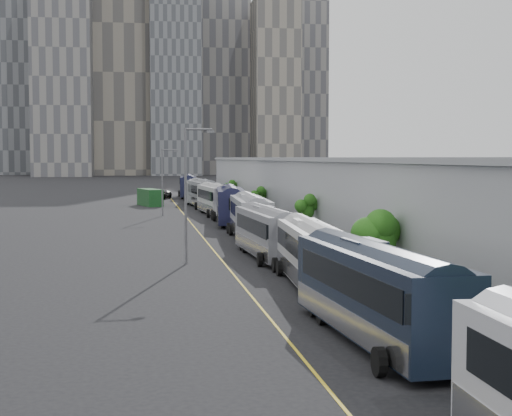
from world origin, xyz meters
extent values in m
cube|color=gray|center=(9.00, 55.00, 0.06)|extent=(10.00, 170.00, 0.12)
cube|color=gold|center=(-1.50, 55.00, 0.01)|extent=(0.12, 160.00, 0.02)
cube|color=gray|center=(13.00, 55.00, 3.40)|extent=(12.00, 160.00, 6.80)
cube|color=gray|center=(13.00, 55.00, 5.85)|extent=(12.45, 160.40, 2.57)
cube|color=gray|center=(7.10, 55.00, 7.00)|extent=(0.30, 160.00, 0.40)
cube|color=slate|center=(-35.00, 300.00, 47.50)|extent=(22.00, 22.00, 95.00)
cube|color=gray|center=(-12.00, 320.00, 60.00)|extent=(26.00, 24.00, 120.00)
cube|color=slate|center=(8.00, 310.00, 40.00)|extent=(20.00, 20.00, 80.00)
cube|color=slate|center=(28.00, 330.00, 52.50)|extent=(24.00, 24.00, 105.00)
cube|color=gray|center=(48.00, 305.00, 35.00)|extent=(18.00, 18.00, 70.00)
cube|color=slate|center=(-55.00, 340.00, 55.00)|extent=(28.00, 26.00, 110.00)
cube|color=slate|center=(65.00, 340.00, 45.00)|extent=(22.00, 22.00, 90.00)
cube|color=black|center=(1.80, 21.81, 1.95)|extent=(3.41, 13.31, 3.19)
cube|color=black|center=(1.80, 21.61, 2.53)|extent=(3.38, 11.73, 1.09)
cube|color=silver|center=(1.80, 21.81, 0.93)|extent=(3.43, 13.04, 1.02)
cube|color=black|center=(1.80, 23.33, 3.70)|extent=(1.45, 2.30, 0.30)
cube|color=#BDBDBF|center=(2.40, 35.98, 1.82)|extent=(3.16, 12.39, 2.97)
cube|color=black|center=(2.40, 35.79, 2.35)|extent=(3.13, 10.93, 1.01)
cube|color=silver|center=(2.40, 35.98, 0.87)|extent=(3.19, 12.15, 0.95)
cube|color=#BDBDBF|center=(2.40, 37.40, 3.45)|extent=(1.35, 2.14, 0.28)
cube|color=slate|center=(1.89, 47.80, 1.84)|extent=(3.06, 12.54, 3.01)
cube|color=black|center=(1.89, 47.61, 2.38)|extent=(3.05, 11.05, 1.02)
cube|color=silver|center=(1.89, 47.80, 0.88)|extent=(3.09, 12.30, 0.96)
cube|color=slate|center=(1.89, 49.24, 3.49)|extent=(1.34, 2.16, 0.29)
cube|color=#95969E|center=(2.54, 60.84, 1.98)|extent=(3.33, 13.46, 3.23)
cube|color=black|center=(2.54, 60.64, 2.56)|extent=(3.31, 11.87, 1.10)
cube|color=silver|center=(2.54, 60.84, 0.94)|extent=(3.36, 13.20, 1.03)
cube|color=#95969E|center=(2.54, 62.38, 3.75)|extent=(1.45, 2.32, 0.31)
cube|color=#171733|center=(2.66, 76.84, 2.07)|extent=(4.04, 14.19, 3.39)
cube|color=black|center=(2.66, 76.63, 2.68)|extent=(3.95, 12.53, 1.15)
cube|color=silver|center=(2.66, 76.84, 0.99)|extent=(4.06, 13.92, 1.09)
cube|color=#171733|center=(2.66, 78.46, 3.93)|extent=(1.61, 2.48, 0.32)
cube|color=silver|center=(2.36, 90.43, 1.98)|extent=(3.53, 13.49, 3.23)
cube|color=black|center=(2.36, 90.22, 2.56)|extent=(3.48, 11.89, 1.10)
cube|color=silver|center=(2.36, 90.43, 0.94)|extent=(3.55, 13.23, 1.03)
cube|color=silver|center=(2.36, 91.97, 3.75)|extent=(1.48, 2.34, 0.31)
cube|color=slate|center=(2.04, 105.40, 2.04)|extent=(3.60, 13.95, 3.35)
cube|color=black|center=(2.04, 105.18, 2.65)|extent=(3.56, 12.30, 1.14)
cube|color=silver|center=(2.04, 105.40, 0.97)|extent=(3.63, 13.68, 1.07)
cube|color=slate|center=(2.04, 106.99, 3.88)|extent=(1.52, 2.42, 0.32)
cube|color=#979AA0|center=(1.68, 117.14, 1.89)|extent=(3.78, 12.98, 3.10)
cube|color=black|center=(1.68, 116.94, 2.45)|extent=(3.70, 11.46, 1.05)
cube|color=silver|center=(1.68, 117.14, 0.90)|extent=(3.80, 12.73, 0.99)
cube|color=#979AA0|center=(1.68, 118.62, 3.59)|extent=(1.48, 2.28, 0.30)
cube|color=black|center=(1.76, 133.22, 2.07)|extent=(3.70, 14.14, 3.39)
cube|color=black|center=(1.76, 133.01, 2.68)|extent=(3.66, 12.47, 1.15)
cube|color=silver|center=(1.76, 133.22, 0.99)|extent=(3.73, 13.86, 1.08)
cube|color=black|center=(1.76, 134.83, 3.93)|extent=(1.55, 2.45, 0.32)
cylinder|color=black|center=(5.57, 34.10, 1.44)|extent=(0.18, 0.18, 2.87)
sphere|color=#134F12|center=(5.57, 34.10, 3.00)|extent=(2.46, 2.46, 2.46)
cylinder|color=black|center=(6.10, 54.18, 1.60)|extent=(0.18, 0.18, 3.20)
sphere|color=#134F12|center=(6.10, 54.18, 3.14)|extent=(1.39, 1.39, 1.39)
cylinder|color=black|center=(6.11, 79.22, 1.43)|extent=(0.18, 0.18, 2.87)
sphere|color=#134F12|center=(6.11, 79.22, 2.84)|extent=(1.39, 1.39, 1.39)
cylinder|color=black|center=(6.07, 105.50, 1.41)|extent=(0.18, 0.18, 2.82)
sphere|color=#134F12|center=(6.07, 105.50, 2.81)|extent=(1.47, 1.47, 1.47)
cylinder|color=#59595E|center=(-4.09, 45.29, 4.59)|extent=(0.18, 0.18, 9.17)
cylinder|color=#59595E|center=(-3.19, 45.29, 9.07)|extent=(1.80, 0.14, 0.14)
cube|color=#59595E|center=(-2.39, 45.29, 8.92)|extent=(0.50, 0.22, 0.18)
cylinder|color=#59595E|center=(-4.27, 89.29, 4.12)|extent=(0.18, 0.18, 8.24)
cylinder|color=#59595E|center=(-3.37, 89.29, 8.14)|extent=(1.80, 0.14, 0.14)
cube|color=#59595E|center=(-2.57, 89.29, 7.99)|extent=(0.50, 0.22, 0.18)
cube|color=#123D18|center=(-5.45, 110.07, 1.26)|extent=(3.84, 7.18, 2.51)
imported|color=black|center=(-3.51, 128.42, 0.84)|extent=(4.62, 6.65, 1.69)
camera|label=1|loc=(-7.29, -7.31, 7.18)|focal=55.00mm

